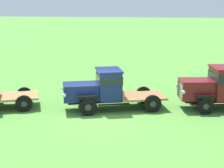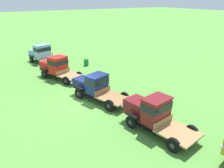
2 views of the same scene
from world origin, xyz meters
name	(u,v)px [view 1 (image 1 of 2)]	position (x,y,z in m)	size (l,w,h in m)	color
ground_plane	(100,119)	(0.00, 0.00, 0.00)	(240.00, 240.00, 0.00)	#518E38
vintage_truck_midrow_center	(104,89)	(-0.09, 1.61, 1.10)	(5.54, 3.30, 2.10)	black
vintage_truck_far_side	(218,87)	(5.64, 2.67, 1.14)	(5.23, 2.75, 2.21)	black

